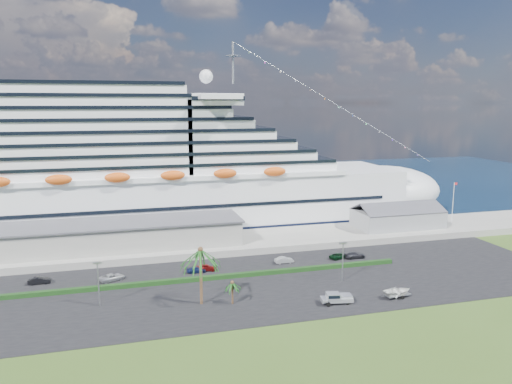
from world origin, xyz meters
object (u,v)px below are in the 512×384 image
object	(u,v)px
cruise_ship	(126,173)
parked_car_3	(196,270)
boat_trailer	(398,291)
pickup_truck	(336,298)

from	to	relation	value
cruise_ship	parked_car_3	distance (m)	47.46
cruise_ship	boat_trailer	xyz separation A→B (m)	(47.83, -66.96, -15.35)
parked_car_3	pickup_truck	world-z (taller)	pickup_truck
pickup_truck	boat_trailer	size ratio (longest dim) A/B	0.93
parked_car_3	boat_trailer	size ratio (longest dim) A/B	0.64
cruise_ship	parked_car_3	world-z (taller)	cruise_ship
cruise_ship	pickup_truck	xyz separation A→B (m)	(35.39, -66.46, -15.44)
pickup_truck	boat_trailer	distance (m)	12.45
parked_car_3	boat_trailer	xyz separation A→B (m)	(34.60, -24.27, 0.61)
cruise_ship	pickup_truck	bearing A→B (deg)	-61.96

